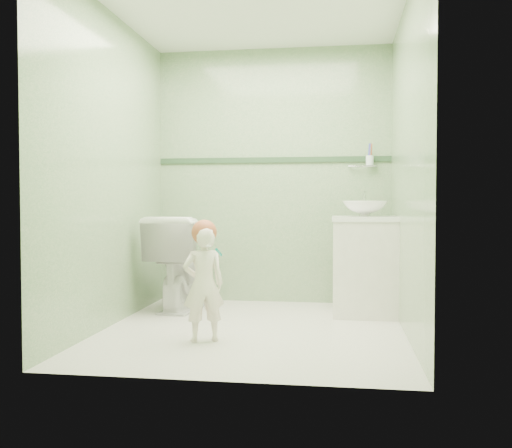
# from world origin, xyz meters

# --- Properties ---
(ground) EXTENTS (2.50, 2.50, 0.00)m
(ground) POSITION_xyz_m (0.00, 0.00, 0.00)
(ground) COLOR beige
(ground) RESTS_ON ground
(room_shell) EXTENTS (2.50, 2.54, 2.40)m
(room_shell) POSITION_xyz_m (0.00, 0.00, 1.20)
(room_shell) COLOR #77A072
(room_shell) RESTS_ON ground
(trim_stripe) EXTENTS (2.20, 0.02, 0.05)m
(trim_stripe) POSITION_xyz_m (0.00, 1.24, 1.35)
(trim_stripe) COLOR #2C492E
(trim_stripe) RESTS_ON room_shell
(vanity) EXTENTS (0.52, 0.50, 0.80)m
(vanity) POSITION_xyz_m (0.84, 0.70, 0.40)
(vanity) COLOR silver
(vanity) RESTS_ON ground
(counter) EXTENTS (0.54, 0.52, 0.04)m
(counter) POSITION_xyz_m (0.84, 0.70, 0.81)
(counter) COLOR white
(counter) RESTS_ON vanity
(basin) EXTENTS (0.37, 0.37, 0.13)m
(basin) POSITION_xyz_m (0.84, 0.70, 0.89)
(basin) COLOR white
(basin) RESTS_ON counter
(faucet) EXTENTS (0.03, 0.13, 0.18)m
(faucet) POSITION_xyz_m (0.84, 0.89, 0.97)
(faucet) COLOR silver
(faucet) RESTS_ON counter
(cup_holder) EXTENTS (0.26, 0.07, 0.21)m
(cup_holder) POSITION_xyz_m (0.89, 1.18, 1.33)
(cup_holder) COLOR silver
(cup_holder) RESTS_ON room_shell
(toilet) EXTENTS (0.54, 0.85, 0.83)m
(toilet) POSITION_xyz_m (-0.74, 0.74, 0.41)
(toilet) COLOR white
(toilet) RESTS_ON ground
(toddler) EXTENTS (0.33, 0.28, 0.78)m
(toddler) POSITION_xyz_m (-0.28, -0.40, 0.39)
(toddler) COLOR white
(toddler) RESTS_ON ground
(hair_cap) EXTENTS (0.17, 0.17, 0.17)m
(hair_cap) POSITION_xyz_m (-0.28, -0.37, 0.74)
(hair_cap) COLOR #AF5533
(hair_cap) RESTS_ON toddler
(teal_toothbrush) EXTENTS (0.10, 0.14, 0.08)m
(teal_toothbrush) POSITION_xyz_m (-0.16, -0.48, 0.62)
(teal_toothbrush) COLOR #018B7E
(teal_toothbrush) RESTS_ON toddler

